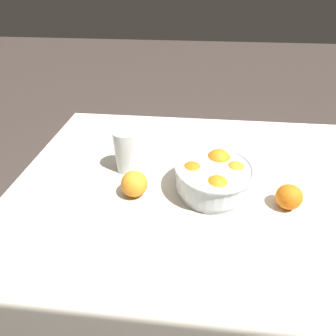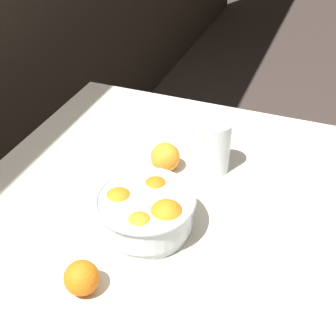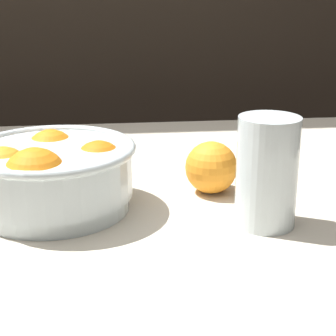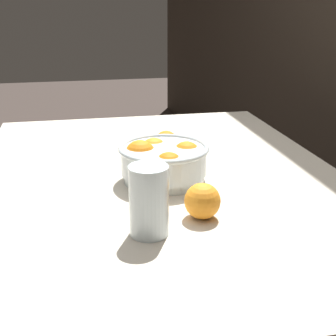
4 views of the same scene
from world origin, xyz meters
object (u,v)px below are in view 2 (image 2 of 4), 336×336
object	(u,v)px
fruit_bowl	(146,211)
juice_glass	(215,149)
orange_loose_near_bowl	(165,157)
orange_loose_front	(82,278)

from	to	relation	value
fruit_bowl	juice_glass	world-z (taller)	juice_glass
orange_loose_near_bowl	fruit_bowl	bearing A→B (deg)	-169.59
juice_glass	orange_loose_near_bowl	size ratio (longest dim) A/B	1.84
juice_glass	orange_loose_near_bowl	bearing A→B (deg)	111.40
juice_glass	orange_loose_near_bowl	distance (m)	0.13
orange_loose_near_bowl	orange_loose_front	world-z (taller)	orange_loose_near_bowl
orange_loose_near_bowl	orange_loose_front	size ratio (longest dim) A/B	1.10
fruit_bowl	orange_loose_front	xyz separation A→B (m)	(-0.20, 0.05, -0.02)
orange_loose_near_bowl	orange_loose_front	distance (m)	0.43
orange_loose_front	fruit_bowl	bearing A→B (deg)	-13.53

